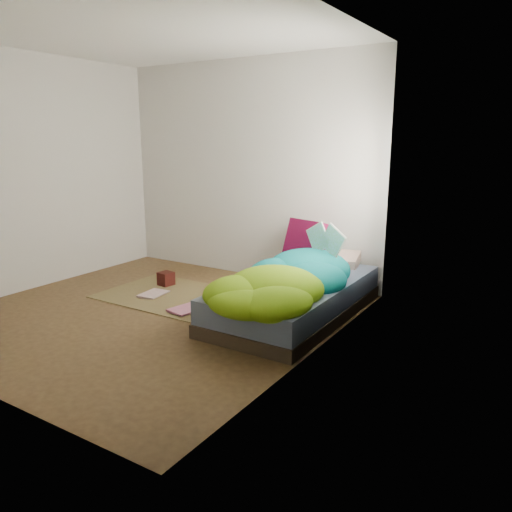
{
  "coord_description": "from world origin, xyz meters",
  "views": [
    {
      "loc": [
        3.35,
        -3.38,
        1.69
      ],
      "look_at": [
        0.76,
        0.75,
        0.53
      ],
      "focal_mm": 35.0,
      "sensor_mm": 36.0,
      "label": 1
    }
  ],
  "objects_px": {
    "bed": "(295,299)",
    "floor_book_a": "(145,293)",
    "pillow_magenta": "(305,242)",
    "open_book": "(325,230)",
    "wooden_box": "(166,279)",
    "floor_book_b": "(179,306)"
  },
  "relations": [
    {
      "from": "floor_book_b",
      "to": "floor_book_a",
      "type": "bearing_deg",
      "value": 177.08
    },
    {
      "from": "wooden_box",
      "to": "floor_book_a",
      "type": "distance_m",
      "value": 0.39
    },
    {
      "from": "pillow_magenta",
      "to": "wooden_box",
      "type": "relative_size",
      "value": 3.1
    },
    {
      "from": "bed",
      "to": "pillow_magenta",
      "type": "height_order",
      "value": "pillow_magenta"
    },
    {
      "from": "open_book",
      "to": "wooden_box",
      "type": "bearing_deg",
      "value": -152.58
    },
    {
      "from": "bed",
      "to": "open_book",
      "type": "distance_m",
      "value": 0.74
    },
    {
      "from": "wooden_box",
      "to": "floor_book_a",
      "type": "relative_size",
      "value": 0.49
    },
    {
      "from": "pillow_magenta",
      "to": "wooden_box",
      "type": "height_order",
      "value": "pillow_magenta"
    },
    {
      "from": "floor_book_a",
      "to": "pillow_magenta",
      "type": "bearing_deg",
      "value": 28.85
    },
    {
      "from": "open_book",
      "to": "floor_book_a",
      "type": "relative_size",
      "value": 1.33
    },
    {
      "from": "floor_book_a",
      "to": "floor_book_b",
      "type": "bearing_deg",
      "value": -19.94
    },
    {
      "from": "pillow_magenta",
      "to": "floor_book_a",
      "type": "xyz_separation_m",
      "value": [
        -1.46,
        -0.99,
        -0.55
      ]
    },
    {
      "from": "bed",
      "to": "floor_book_a",
      "type": "bearing_deg",
      "value": -169.87
    },
    {
      "from": "open_book",
      "to": "floor_book_b",
      "type": "height_order",
      "value": "open_book"
    },
    {
      "from": "bed",
      "to": "wooden_box",
      "type": "height_order",
      "value": "bed"
    },
    {
      "from": "pillow_magenta",
      "to": "wooden_box",
      "type": "xyz_separation_m",
      "value": [
        -1.49,
        -0.62,
        -0.49
      ]
    },
    {
      "from": "bed",
      "to": "floor_book_a",
      "type": "xyz_separation_m",
      "value": [
        -1.7,
        -0.3,
        -0.14
      ]
    },
    {
      "from": "open_book",
      "to": "floor_book_a",
      "type": "bearing_deg",
      "value": -141.34
    },
    {
      "from": "bed",
      "to": "open_book",
      "type": "xyz_separation_m",
      "value": [
        0.13,
        0.36,
        0.64
      ]
    },
    {
      "from": "wooden_box",
      "to": "floor_book_b",
      "type": "height_order",
      "value": "wooden_box"
    },
    {
      "from": "pillow_magenta",
      "to": "floor_book_a",
      "type": "bearing_deg",
      "value": -130.7
    },
    {
      "from": "pillow_magenta",
      "to": "open_book",
      "type": "relative_size",
      "value": 1.15
    }
  ]
}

